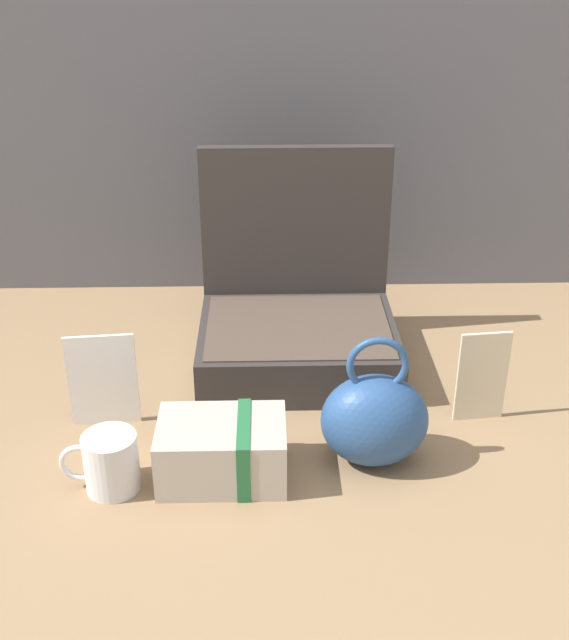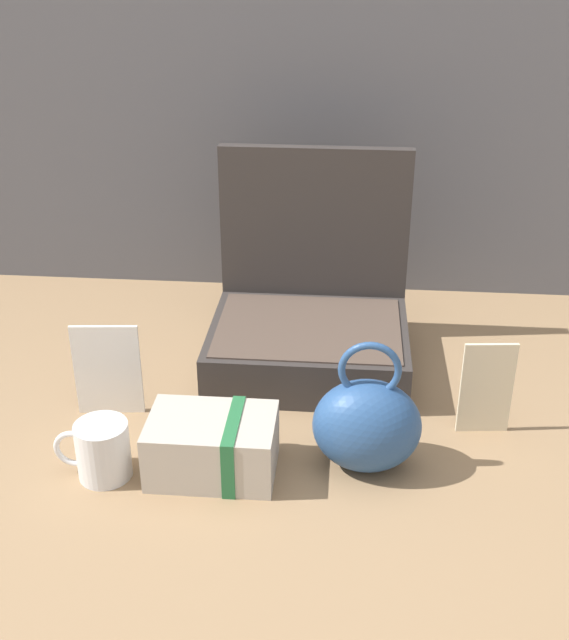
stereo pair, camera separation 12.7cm
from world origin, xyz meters
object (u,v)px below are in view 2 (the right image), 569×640
(teal_pouch_handbag, at_px, (367,424))
(cream_toiletry_bag, at_px, (214,446))
(info_card_left, at_px, (486,388))
(coffee_mug, at_px, (102,450))
(open_suitcase, at_px, (310,321))
(poster_card_right, at_px, (108,370))

(teal_pouch_handbag, relative_size, cream_toiletry_bag, 1.14)
(teal_pouch_handbag, xyz_separation_m, info_card_left, (0.20, 0.12, 0.00))
(coffee_mug, relative_size, info_card_left, 0.72)
(cream_toiletry_bag, xyz_separation_m, info_card_left, (0.43, 0.15, 0.04))
(cream_toiletry_bag, relative_size, coffee_mug, 1.64)
(open_suitcase, xyz_separation_m, coffee_mug, (-0.30, -0.39, -0.04))
(coffee_mug, bearing_deg, info_card_left, 16.07)
(open_suitcase, bearing_deg, coffee_mug, -127.32)
(teal_pouch_handbag, xyz_separation_m, poster_card_right, (-0.44, 0.12, 0.01))
(open_suitcase, bearing_deg, poster_card_right, -147.26)
(open_suitcase, distance_m, coffee_mug, 0.49)
(cream_toiletry_bag, distance_m, poster_card_right, 0.26)
(open_suitcase, distance_m, teal_pouch_handbag, 0.35)
(coffee_mug, bearing_deg, poster_card_right, 102.06)
(coffee_mug, height_order, info_card_left, info_card_left)
(teal_pouch_handbag, bearing_deg, cream_toiletry_bag, -172.34)
(open_suitcase, bearing_deg, teal_pouch_handbag, -72.04)
(open_suitcase, relative_size, info_card_left, 2.36)
(open_suitcase, height_order, cream_toiletry_bag, open_suitcase)
(info_card_left, bearing_deg, open_suitcase, 138.69)
(poster_card_right, bearing_deg, cream_toiletry_bag, -40.89)
(open_suitcase, xyz_separation_m, teal_pouch_handbag, (0.11, -0.33, -0.01))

